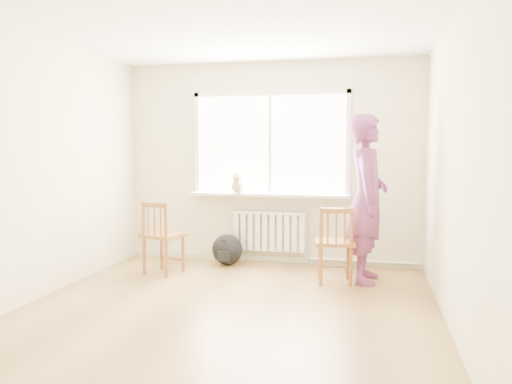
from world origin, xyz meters
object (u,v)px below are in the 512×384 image
Objects in this scene: chair_right at (335,245)px; person at (367,199)px; cat at (238,184)px; chair_left at (161,238)px; backpack at (227,250)px.

chair_right is 0.66m from person.
cat reaches higher than chair_right.
chair_left is at bearing -7.45° from chair_right.
chair_right is at bearing -164.52° from chair_left.
backpack is at bearing 79.45° from person.
person is (0.34, 0.20, 0.52)m from chair_right.
chair_left is 2.20× the size of backpack.
chair_right is 1.66m from cat.
backpack is at bearing -121.24° from chair_left.
person is (2.47, 0.23, 0.52)m from chair_left.
chair_left reaches higher than chair_right.
person is at bearing -160.02° from chair_left.
backpack is at bearing -138.17° from cat.
cat is 1.11× the size of backpack.
cat reaches higher than chair_left.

